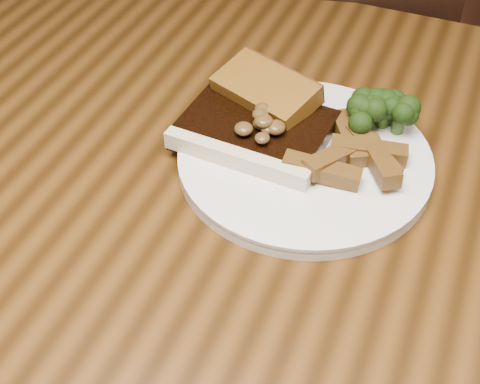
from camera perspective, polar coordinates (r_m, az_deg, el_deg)
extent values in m
cube|color=#4C2D0F|center=(0.70, 1.93, -2.34)|extent=(1.60, 0.90, 0.04)
cylinder|color=black|center=(1.50, -19.65, 5.00)|extent=(0.07, 0.07, 0.71)
cube|color=black|center=(1.38, 5.93, 9.36)|extent=(0.53, 0.53, 0.04)
cylinder|color=black|center=(1.67, 12.04, 5.38)|extent=(0.04, 0.04, 0.44)
cylinder|color=black|center=(1.68, -0.25, 6.73)|extent=(0.04, 0.04, 0.44)
cylinder|color=black|center=(1.41, 11.88, -3.65)|extent=(0.04, 0.04, 0.44)
cylinder|color=black|center=(1.42, -2.65, -1.98)|extent=(0.04, 0.04, 0.44)
cube|color=black|center=(1.08, 5.95, 14.42)|extent=(0.44, 0.13, 0.46)
cylinder|color=white|center=(0.73, 5.52, 2.66)|extent=(0.28, 0.28, 0.01)
cube|color=black|center=(0.74, 1.26, 5.31)|extent=(0.16, 0.13, 0.02)
cube|color=beige|center=(0.70, -0.36, 2.65)|extent=(0.17, 0.03, 0.02)
cube|color=brown|center=(0.78, 2.15, 7.44)|extent=(0.13, 0.10, 0.03)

